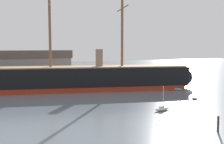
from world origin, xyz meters
TOP-DOWN VIEW (x-y plane):
  - tall_ship at (-3.00, 49.51)m, footprint 69.23×22.93m
  - sailboat_near_centre at (2.20, 19.25)m, footprint 3.89×1.71m
  - dinghy_mid_right at (15.95, 25.98)m, footprint 1.63×2.26m
  - dinghy_alongside_stern at (21.06, 39.19)m, footprint 2.61×2.32m
  - motorboat_far_right at (31.75, 52.71)m, footprint 4.21×3.71m
  - dinghy_distant_centre at (3.21, 65.07)m, footprint 2.56×1.62m
  - mooring_piling_right_pair at (1.79, 4.19)m, footprint 0.32×0.32m
  - dockside_warehouse_left at (-25.38, 73.00)m, footprint 49.93×13.66m

SIDE VIEW (x-z plane):
  - dinghy_mid_right at x=15.95m, z-range 0.00..0.49m
  - dinghy_distant_centre at x=3.21m, z-range 0.00..0.56m
  - dinghy_alongside_stern at x=21.06m, z-range 0.00..0.58m
  - sailboat_near_centre at x=2.20m, z-range -2.03..2.86m
  - motorboat_far_right at x=31.75m, z-range -0.25..1.43m
  - mooring_piling_right_pair at x=1.79m, z-range 0.00..2.39m
  - tall_ship at x=-3.00m, z-range -13.28..20.54m
  - dockside_warehouse_left at x=-25.38m, z-range -3.03..14.41m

